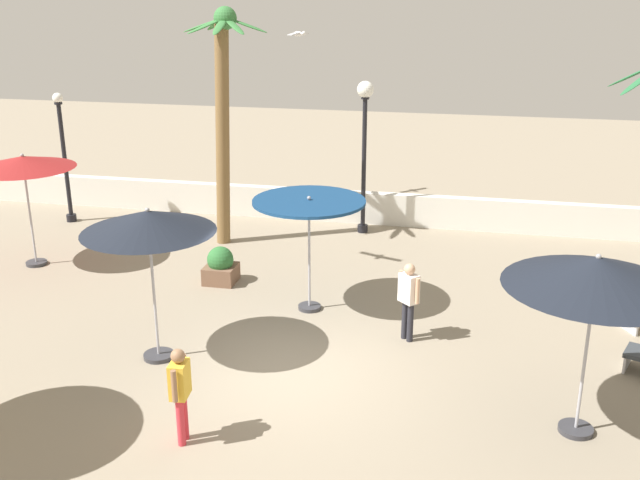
% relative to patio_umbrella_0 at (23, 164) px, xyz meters
% --- Properties ---
extents(ground_plane, '(56.00, 56.00, 0.00)m').
position_rel_patio_umbrella_0_xyz_m(ground_plane, '(7.20, -3.78, -2.51)').
color(ground_plane, gray).
extents(boundary_wall, '(25.20, 0.30, 0.90)m').
position_rel_patio_umbrella_0_xyz_m(boundary_wall, '(7.20, 4.95, -2.06)').
color(boundary_wall, silver).
rests_on(boundary_wall, ground_plane).
extents(patio_umbrella_0, '(2.38, 2.38, 2.75)m').
position_rel_patio_umbrella_0_xyz_m(patio_umbrella_0, '(0.00, 0.00, 0.00)').
color(patio_umbrella_0, '#333338').
rests_on(patio_umbrella_0, ground_plane).
extents(patio_umbrella_1, '(2.28, 2.28, 2.46)m').
position_rel_patio_umbrella_0_xyz_m(patio_umbrella_1, '(7.07, -1.14, -0.31)').
color(patio_umbrella_1, '#333338').
rests_on(patio_umbrella_1, ground_plane).
extents(patio_umbrella_2, '(2.33, 2.33, 2.86)m').
position_rel_patio_umbrella_0_xyz_m(patio_umbrella_2, '(4.85, -3.79, 0.07)').
color(patio_umbrella_2, '#333338').
rests_on(patio_umbrella_2, ground_plane).
extents(patio_umbrella_4, '(2.63, 2.63, 2.89)m').
position_rel_patio_umbrella_0_xyz_m(patio_umbrella_4, '(12.03, -4.68, 0.09)').
color(patio_umbrella_4, '#333338').
rests_on(patio_umbrella_4, ground_plane).
extents(palm_tree_1, '(2.08, 2.08, 5.96)m').
position_rel_patio_umbrella_0_xyz_m(palm_tree_1, '(4.06, 2.53, 1.12)').
color(palm_tree_1, brown).
rests_on(palm_tree_1, ground_plane).
extents(lamp_post_0, '(0.44, 0.44, 4.10)m').
position_rel_patio_umbrella_0_xyz_m(lamp_post_0, '(7.37, 4.12, 0.28)').
color(lamp_post_0, black).
rests_on(lamp_post_0, ground_plane).
extents(lamp_post_1, '(0.28, 0.28, 3.66)m').
position_rel_patio_umbrella_0_xyz_m(lamp_post_1, '(-0.97, 3.34, -0.58)').
color(lamp_post_1, black).
rests_on(lamp_post_1, ground_plane).
extents(guest_0, '(0.43, 0.42, 1.56)m').
position_rel_patio_umbrella_0_xyz_m(guest_0, '(9.21, -2.13, -1.58)').
color(guest_0, '#26262D').
rests_on(guest_0, ground_plane).
extents(guest_1, '(0.27, 0.56, 1.53)m').
position_rel_patio_umbrella_0_xyz_m(guest_1, '(6.28, -6.16, -1.59)').
color(guest_1, '#D8333F').
rests_on(guest_1, ground_plane).
extents(seagull_2, '(0.39, 1.13, 0.14)m').
position_rel_patio_umbrella_0_xyz_m(seagull_2, '(5.39, 5.03, 2.68)').
color(seagull_2, white).
extents(planter, '(0.70, 0.70, 0.85)m').
position_rel_patio_umbrella_0_xyz_m(planter, '(4.76, -0.12, -2.13)').
color(planter, brown).
rests_on(planter, ground_plane).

